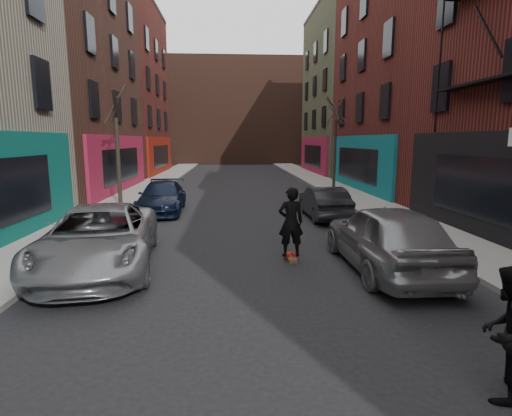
{
  "coord_description": "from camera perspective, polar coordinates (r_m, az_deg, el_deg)",
  "views": [
    {
      "loc": [
        -0.63,
        -2.17,
        3.22
      ],
      "look_at": [
        -0.05,
        7.31,
        1.6
      ],
      "focal_mm": 28.0,
      "sensor_mm": 36.0,
      "label": 1
    }
  ],
  "objects": [
    {
      "name": "parked_left_end",
      "position": [
        18.44,
        -13.28,
        1.51
      ],
      "size": [
        2.08,
        4.76,
        1.36
      ],
      "primitive_type": "imported",
      "rotation": [
        0.0,
        0.0,
        0.04
      ],
      "color": "black",
      "rests_on": "ground"
    },
    {
      "name": "pedestrian",
      "position": [
        6.01,
        32.3,
        -14.85
      ],
      "size": [
        1.07,
        1.03,
        1.74
      ],
      "rotation": [
        0.0,
        0.0,
        3.79
      ],
      "color": "black",
      "rests_on": "ground"
    },
    {
      "name": "tree_left_far",
      "position": [
        20.93,
        -19.26,
        9.59
      ],
      "size": [
        2.0,
        2.0,
        6.5
      ],
      "primitive_type": null,
      "color": "black",
      "rests_on": "sidewalk_left"
    },
    {
      "name": "parked_right_far",
      "position": [
        10.41,
        18.2,
        -3.97
      ],
      "size": [
        2.08,
        5.02,
        1.7
      ],
      "primitive_type": "imported",
      "rotation": [
        0.0,
        0.0,
        3.16
      ],
      "color": "gray",
      "rests_on": "ground"
    },
    {
      "name": "parked_left_far",
      "position": [
        10.8,
        -21.48,
        -4.02
      ],
      "size": [
        3.35,
        5.98,
        1.58
      ],
      "primitive_type": "imported",
      "rotation": [
        0.0,
        0.0,
        0.13
      ],
      "color": "gray",
      "rests_on": "ground"
    },
    {
      "name": "tree_right_far",
      "position": [
        27.05,
        11.26,
        10.16
      ],
      "size": [
        2.0,
        2.0,
        6.8
      ],
      "primitive_type": null,
      "color": "black",
      "rests_on": "sidewalk_right"
    },
    {
      "name": "skateboarder",
      "position": [
        10.79,
        5.0,
        -1.99
      ],
      "size": [
        0.72,
        0.5,
        1.89
      ],
      "primitive_type": "imported",
      "rotation": [
        0.0,
        0.0,
        3.21
      ],
      "color": "black",
      "rests_on": "skateboard"
    },
    {
      "name": "sidewalk_right",
      "position": [
        33.05,
        8.51,
        4.1
      ],
      "size": [
        2.5,
        84.0,
        0.13
      ],
      "primitive_type": "cube",
      "color": "gray",
      "rests_on": "ground"
    },
    {
      "name": "building_far",
      "position": [
        58.3,
        -3.01,
        13.39
      ],
      "size": [
        40.0,
        10.0,
        14.0
      ],
      "primitive_type": "cube",
      "color": "#47281E",
      "rests_on": "ground"
    },
    {
      "name": "sidewalk_left",
      "position": [
        32.81,
        -13.42,
        3.91
      ],
      "size": [
        2.5,
        84.0,
        0.13
      ],
      "primitive_type": "cube",
      "color": "gray",
      "rests_on": "ground"
    },
    {
      "name": "parked_right_end",
      "position": [
        16.83,
        9.66,
        0.8
      ],
      "size": [
        1.48,
        4.05,
        1.32
      ],
      "primitive_type": "imported",
      "rotation": [
        0.0,
        0.0,
        3.16
      ],
      "color": "black",
      "rests_on": "ground"
    },
    {
      "name": "skateboard",
      "position": [
        11.03,
        4.92,
        -7.06
      ],
      "size": [
        0.27,
        0.81,
        0.1
      ],
      "primitive_type": "cube",
      "rotation": [
        0.0,
        0.0,
        0.06
      ],
      "color": "brown",
      "rests_on": "ground"
    }
  ]
}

